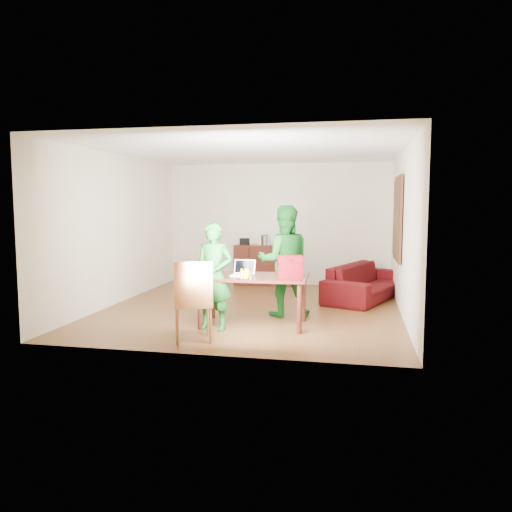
% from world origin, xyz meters
% --- Properties ---
extents(room, '(5.20, 5.70, 2.90)m').
position_xyz_m(room, '(0.01, 0.13, 1.31)').
color(room, '#432910').
rests_on(room, ground).
extents(table, '(1.62, 0.94, 0.75)m').
position_xyz_m(table, '(0.27, -1.18, 0.66)').
color(table, black).
rests_on(table, ground).
extents(chair, '(0.63, 0.61, 1.08)m').
position_xyz_m(chair, '(-0.33, -2.19, 0.31)').
color(chair, brown).
rests_on(chair, ground).
extents(person_near, '(0.60, 0.43, 1.55)m').
position_xyz_m(person_near, '(-0.24, -1.54, 0.78)').
color(person_near, '#135619').
rests_on(person_near, ground).
extents(person_far, '(1.01, 0.87, 1.78)m').
position_xyz_m(person_far, '(0.62, -0.44, 0.89)').
color(person_far, '#135819').
rests_on(person_far, ground).
extents(laptop, '(0.33, 0.23, 0.23)m').
position_xyz_m(laptop, '(0.11, -1.22, 0.79)').
color(laptop, white).
rests_on(laptop, table).
extents(bananas, '(0.18, 0.13, 0.06)m').
position_xyz_m(bananas, '(0.22, -1.58, 0.78)').
color(bananas, yellow).
rests_on(bananas, table).
extents(bottle, '(0.06, 0.06, 0.16)m').
position_xyz_m(bottle, '(0.31, -1.58, 0.83)').
color(bottle, '#5E2C15').
rests_on(bottle, table).
extents(red_bag, '(0.39, 0.29, 0.26)m').
position_xyz_m(red_bag, '(0.82, -1.27, 0.88)').
color(red_bag, '#67060F').
rests_on(red_bag, table).
extents(sofa, '(1.67, 2.42, 0.66)m').
position_xyz_m(sofa, '(1.95, 1.25, 0.33)').
color(sofa, '#3A0708').
rests_on(sofa, ground).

